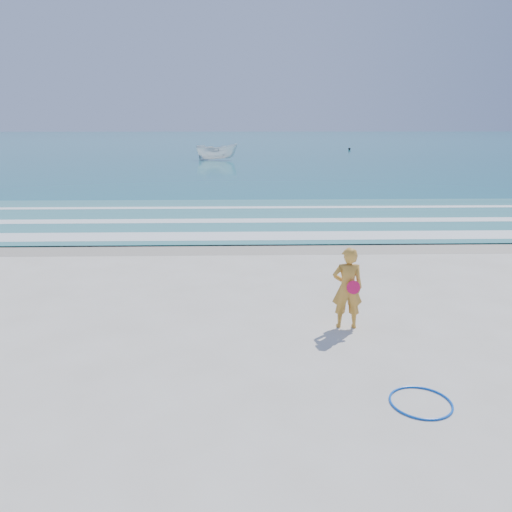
{
  "coord_description": "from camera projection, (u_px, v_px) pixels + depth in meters",
  "views": [
    {
      "loc": [
        -0.4,
        -7.38,
        4.08
      ],
      "look_at": [
        -0.11,
        4.0,
        1.0
      ],
      "focal_mm": 35.0,
      "sensor_mm": 36.0,
      "label": 1
    }
  ],
  "objects": [
    {
      "name": "ground",
      "position": [
        269.0,
        378.0,
        8.2
      ],
      "size": [
        400.0,
        400.0,
        0.0
      ],
      "primitive_type": "plane",
      "color": "silver",
      "rests_on": "ground"
    },
    {
      "name": "wet_sand",
      "position": [
        255.0,
        246.0,
        16.88
      ],
      "size": [
        400.0,
        2.4,
        0.0
      ],
      "primitive_type": "cube",
      "color": "#B2A893",
      "rests_on": "ground"
    },
    {
      "name": "ocean",
      "position": [
        245.0,
        140.0,
        109.51
      ],
      "size": [
        400.0,
        190.0,
        0.04
      ],
      "primitive_type": "cube",
      "color": "#19727F",
      "rests_on": "ground"
    },
    {
      "name": "shallow",
      "position": [
        252.0,
        217.0,
        21.7
      ],
      "size": [
        400.0,
        10.0,
        0.01
      ],
      "primitive_type": "cube",
      "color": "#59B7AD",
      "rests_on": "ocean"
    },
    {
      "name": "foam_near",
      "position": [
        254.0,
        236.0,
        18.12
      ],
      "size": [
        400.0,
        1.4,
        0.01
      ],
      "primitive_type": "cube",
      "color": "white",
      "rests_on": "shallow"
    },
    {
      "name": "foam_mid",
      "position": [
        253.0,
        221.0,
        20.92
      ],
      "size": [
        400.0,
        0.9,
        0.01
      ],
      "primitive_type": "cube",
      "color": "white",
      "rests_on": "shallow"
    },
    {
      "name": "foam_far",
      "position": [
        251.0,
        207.0,
        24.11
      ],
      "size": [
        400.0,
        0.6,
        0.01
      ],
      "primitive_type": "cube",
      "color": "white",
      "rests_on": "shallow"
    },
    {
      "name": "hoop",
      "position": [
        421.0,
        402.0,
        7.46
      ],
      "size": [
        0.98,
        0.98,
        0.03
      ],
      "primitive_type": "torus",
      "rotation": [
        0.0,
        0.0,
        0.05
      ],
      "color": "blue",
      "rests_on": "ground"
    },
    {
      "name": "boat",
      "position": [
        217.0,
        152.0,
        53.44
      ],
      "size": [
        4.5,
        1.8,
        1.72
      ],
      "primitive_type": "imported",
      "rotation": [
        0.0,
        0.0,
        1.54
      ],
      "color": "white",
      "rests_on": "ocean"
    },
    {
      "name": "buoy",
      "position": [
        349.0,
        149.0,
        72.04
      ],
      "size": [
        0.36,
        0.36,
        0.36
      ],
      "primitive_type": "sphere",
      "color": "black",
      "rests_on": "ocean"
    },
    {
      "name": "woman",
      "position": [
        347.0,
        288.0,
        10.02
      ],
      "size": [
        0.64,
        0.44,
        1.68
      ],
      "color": "gold",
      "rests_on": "ground"
    }
  ]
}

